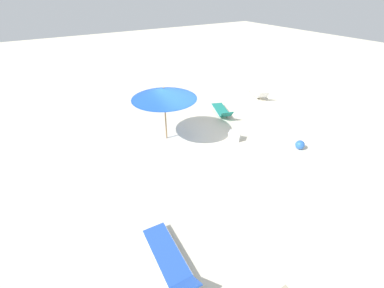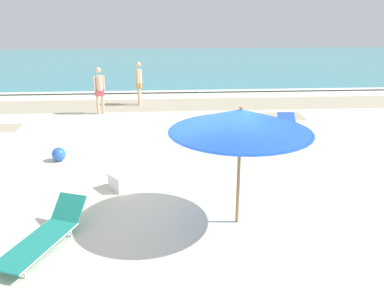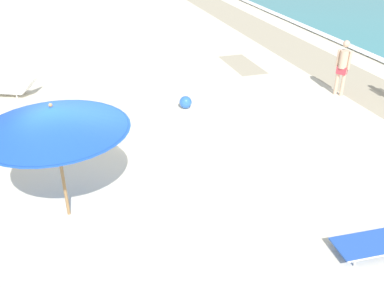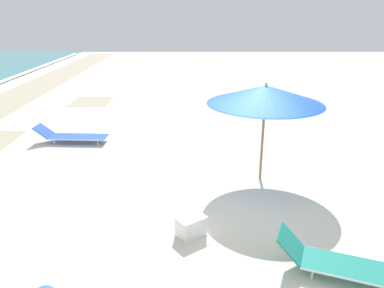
{
  "view_description": "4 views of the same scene",
  "coord_description": "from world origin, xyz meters",
  "px_view_note": "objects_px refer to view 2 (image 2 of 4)",
  "views": [
    {
      "loc": [
        5.06,
        8.22,
        5.77
      ],
      "look_at": [
        0.9,
        1.52,
        0.82
      ],
      "focal_mm": 24.0,
      "sensor_mm": 36.0,
      "label": 1
    },
    {
      "loc": [
        -0.48,
        -7.96,
        4.14
      ],
      "look_at": [
        0.12,
        0.98,
        1.1
      ],
      "focal_mm": 40.0,
      "sensor_mm": 36.0,
      "label": 2
    },
    {
      "loc": [
        7.97,
        -0.28,
        5.18
      ],
      "look_at": [
        0.59,
        2.02,
        0.97
      ],
      "focal_mm": 40.0,
      "sensor_mm": 36.0,
      "label": 3
    },
    {
      "loc": [
        -7.36,
        1.08,
        3.84
      ],
      "look_at": [
        0.91,
        1.06,
        0.88
      ],
      "focal_mm": 35.0,
      "sensor_mm": 36.0,
      "label": 4
    }
  ],
  "objects_px": {
    "beachgoer_shoreline_child": "(99,88)",
    "beach_ball": "(59,154)",
    "sun_lounger_under_umbrella": "(292,130)",
    "sun_lounger_near_water_left": "(44,236)",
    "beachgoer_wading_adult": "(139,81)",
    "cooler_box": "(120,182)",
    "beach_umbrella": "(241,121)"
  },
  "relations": [
    {
      "from": "beachgoer_shoreline_child",
      "to": "beach_ball",
      "type": "distance_m",
      "value": 5.07
    },
    {
      "from": "sun_lounger_under_umbrella",
      "to": "beachgoer_shoreline_child",
      "type": "distance_m",
      "value": 7.26
    },
    {
      "from": "beachgoer_shoreline_child",
      "to": "beach_ball",
      "type": "relative_size",
      "value": 4.77
    },
    {
      "from": "sun_lounger_near_water_left",
      "to": "beachgoer_wading_adult",
      "type": "height_order",
      "value": "beachgoer_wading_adult"
    },
    {
      "from": "sun_lounger_under_umbrella",
      "to": "cooler_box",
      "type": "distance_m",
      "value": 6.28
    },
    {
      "from": "beach_umbrella",
      "to": "cooler_box",
      "type": "distance_m",
      "value": 3.49
    },
    {
      "from": "sun_lounger_near_water_left",
      "to": "cooler_box",
      "type": "relative_size",
      "value": 3.49
    },
    {
      "from": "sun_lounger_near_water_left",
      "to": "beachgoer_shoreline_child",
      "type": "relative_size",
      "value": 1.21
    },
    {
      "from": "sun_lounger_near_water_left",
      "to": "beach_ball",
      "type": "height_order",
      "value": "sun_lounger_near_water_left"
    },
    {
      "from": "beach_umbrella",
      "to": "beach_ball",
      "type": "relative_size",
      "value": 7.15
    },
    {
      "from": "beach_umbrella",
      "to": "beach_ball",
      "type": "xyz_separation_m",
      "value": [
        -4.23,
        3.63,
        -1.87
      ]
    },
    {
      "from": "cooler_box",
      "to": "beachgoer_shoreline_child",
      "type": "bearing_deg",
      "value": 154.45
    },
    {
      "from": "sun_lounger_near_water_left",
      "to": "cooler_box",
      "type": "height_order",
      "value": "sun_lounger_near_water_left"
    },
    {
      "from": "cooler_box",
      "to": "beach_umbrella",
      "type": "bearing_deg",
      "value": 18.81
    },
    {
      "from": "beach_umbrella",
      "to": "cooler_box",
      "type": "bearing_deg",
      "value": 145.43
    },
    {
      "from": "beachgoer_wading_adult",
      "to": "cooler_box",
      "type": "relative_size",
      "value": 2.89
    },
    {
      "from": "beachgoer_wading_adult",
      "to": "beachgoer_shoreline_child",
      "type": "height_order",
      "value": "same"
    },
    {
      "from": "sun_lounger_under_umbrella",
      "to": "beach_ball",
      "type": "height_order",
      "value": "sun_lounger_under_umbrella"
    },
    {
      "from": "beachgoer_wading_adult",
      "to": "beachgoer_shoreline_child",
      "type": "relative_size",
      "value": 1.0
    },
    {
      "from": "beach_umbrella",
      "to": "beachgoer_wading_adult",
      "type": "distance_m",
      "value": 10.33
    },
    {
      "from": "sun_lounger_near_water_left",
      "to": "beachgoer_shoreline_child",
      "type": "bearing_deg",
      "value": 112.81
    },
    {
      "from": "beach_umbrella",
      "to": "beachgoer_wading_adult",
      "type": "relative_size",
      "value": 1.5
    },
    {
      "from": "sun_lounger_near_water_left",
      "to": "beachgoer_wading_adult",
      "type": "distance_m",
      "value": 10.73
    },
    {
      "from": "beachgoer_shoreline_child",
      "to": "cooler_box",
      "type": "height_order",
      "value": "beachgoer_shoreline_child"
    },
    {
      "from": "beach_umbrella",
      "to": "beachgoer_shoreline_child",
      "type": "relative_size",
      "value": 1.5
    },
    {
      "from": "beachgoer_wading_adult",
      "to": "sun_lounger_under_umbrella",
      "type": "bearing_deg",
      "value": -124.28
    },
    {
      "from": "beachgoer_wading_adult",
      "to": "beach_umbrella",
      "type": "bearing_deg",
      "value": -158.27
    },
    {
      "from": "sun_lounger_under_umbrella",
      "to": "beachgoer_wading_adult",
      "type": "bearing_deg",
      "value": 140.85
    },
    {
      "from": "beach_umbrella",
      "to": "beachgoer_shoreline_child",
      "type": "xyz_separation_m",
      "value": [
        -3.78,
        8.62,
        -1.05
      ]
    },
    {
      "from": "sun_lounger_under_umbrella",
      "to": "beachgoer_wading_adult",
      "type": "distance_m",
      "value": 6.89
    },
    {
      "from": "beach_umbrella",
      "to": "sun_lounger_near_water_left",
      "type": "height_order",
      "value": "beach_umbrella"
    },
    {
      "from": "sun_lounger_under_umbrella",
      "to": "beach_ball",
      "type": "relative_size",
      "value": 5.92
    }
  ]
}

